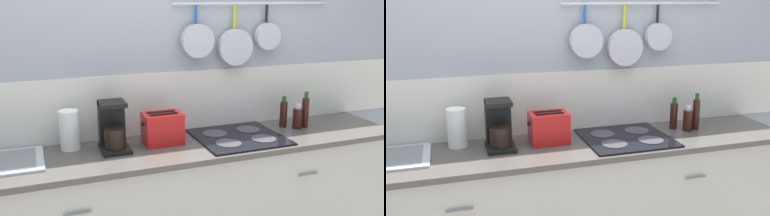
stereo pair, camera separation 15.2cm
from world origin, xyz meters
The scene contains 10 objects.
wall_back centered at (0.00, 0.32, 1.28)m, with size 7.20×0.14×2.60m.
cabinet_base centered at (0.00, 0.00, 0.45)m, with size 2.81×0.54×0.90m.
countertop centered at (0.00, 0.00, 0.91)m, with size 2.85×0.56×0.03m.
paper_towel_roll centered at (-0.68, 0.18, 1.05)m, with size 0.12×0.12×0.24m.
coffee_maker centered at (-0.44, 0.09, 1.05)m, with size 0.17×0.22×0.29m.
toaster centered at (-0.14, 0.08, 1.03)m, with size 0.25×0.17×0.20m.
cooktop centered at (0.35, 0.01, 0.94)m, with size 0.54×0.52×0.01m.
bottle_vinegar centered at (0.75, 0.11, 1.03)m, with size 0.05×0.05×0.22m.
bottle_sesame_oil centered at (0.82, 0.04, 1.01)m, with size 0.06×0.06×0.17m.
bottle_dish_soap centered at (0.89, 0.06, 1.04)m, with size 0.05×0.05×0.25m.
Camera 2 is at (-0.71, -2.38, 1.81)m, focal length 40.00 mm.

